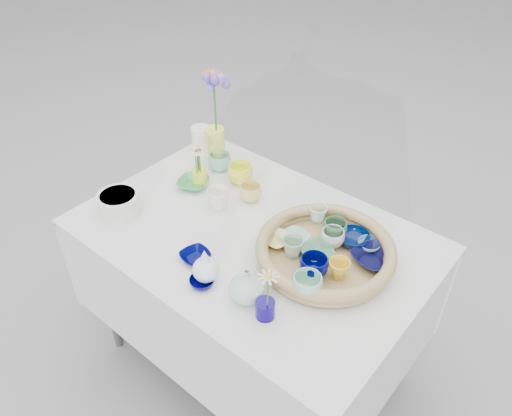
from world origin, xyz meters
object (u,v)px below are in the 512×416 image
Objects in this scene: display_table at (253,359)px; wicker_tray at (325,252)px; bud_vase_seafoam at (247,285)px; tall_vase_yellow at (215,145)px.

display_table is 2.66× the size of wicker_tray.
bud_vase_seafoam is at bearing -52.86° from display_table.
wicker_tray reaches higher than display_table.
bud_vase_seafoam is 0.82m from tall_vase_yellow.
bud_vase_seafoam reaches higher than display_table.
wicker_tray is 3.99× the size of bud_vase_seafoam.
bud_vase_seafoam is at bearing -106.94° from wicker_tray.
display_table is 0.99m from tall_vase_yellow.
tall_vase_yellow reaches higher than wicker_tray.
display_table is at bearing 127.14° from bud_vase_seafoam.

